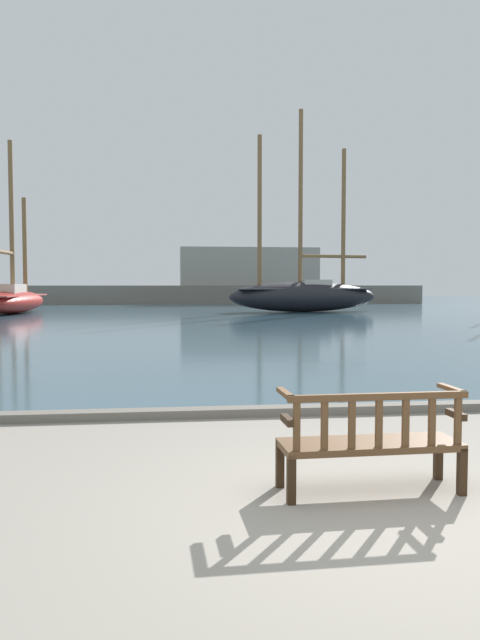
{
  "coord_description": "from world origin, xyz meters",
  "views": [
    {
      "loc": [
        -1.8,
        -4.75,
        1.84
      ],
      "look_at": [
        0.0,
        10.0,
        1.0
      ],
      "focal_mm": 35.0,
      "sensor_mm": 36.0,
      "label": 1
    }
  ],
  "objects": [
    {
      "name": "ground_plane",
      "position": [
        0.0,
        0.0,
        0.0
      ],
      "size": [
        160.0,
        160.0,
        0.0
      ],
      "primitive_type": "plane",
      "color": "gray"
    },
    {
      "name": "harbor_water",
      "position": [
        0.0,
        44.0,
        0.04
      ],
      "size": [
        100.0,
        80.0,
        0.08
      ],
      "primitive_type": "cube",
      "color": "#385666",
      "rests_on": "ground"
    },
    {
      "name": "quay_edge_kerb",
      "position": [
        0.0,
        3.85,
        0.06
      ],
      "size": [
        40.0,
        0.3,
        0.12
      ],
      "primitive_type": "cube",
      "color": "slate",
      "rests_on": "ground"
    },
    {
      "name": "park_bench",
      "position": [
        0.01,
        0.51,
        0.47
      ],
      "size": [
        1.61,
        0.56,
        0.92
      ],
      "color": "#322113",
      "rests_on": "ground"
    },
    {
      "name": "sailboat_mid_port",
      "position": [
        -11.1,
        34.99,
        1.05
      ],
      "size": [
        3.52,
        9.76,
        10.58
      ],
      "color": "maroon",
      "rests_on": "harbor_water"
    },
    {
      "name": "sailboat_distant_harbor",
      "position": [
        7.26,
        34.98,
        1.32
      ],
      "size": [
        10.31,
        4.14,
        12.96
      ],
      "color": "black",
      "rests_on": "harbor_water"
    },
    {
      "name": "far_breakwater",
      "position": [
        2.0,
        53.03,
        1.74
      ],
      "size": [
        45.13,
        2.4,
        5.31
      ],
      "color": "slate",
      "rests_on": "ground"
    }
  ]
}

